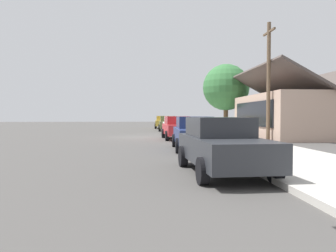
% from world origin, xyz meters
% --- Properties ---
extents(ground_plane, '(120.00, 120.00, 0.00)m').
position_xyz_m(ground_plane, '(0.00, 0.00, 0.00)').
color(ground_plane, '#4C4947').
extents(sidewalk_curb, '(60.00, 4.20, 0.16)m').
position_xyz_m(sidewalk_curb, '(0.00, 5.60, 0.08)').
color(sidewalk_curb, beige).
rests_on(sidewalk_curb, ground).
extents(car_mustard, '(4.61, 2.26, 1.59)m').
position_xyz_m(car_mustard, '(-16.56, 2.62, 0.82)').
color(car_mustard, gold).
rests_on(car_mustard, ground).
extents(car_olive, '(4.66, 2.17, 1.59)m').
position_xyz_m(car_olive, '(-10.13, 2.82, 0.82)').
color(car_olive, olive).
rests_on(car_olive, ground).
extents(car_ivory, '(4.78, 2.20, 1.59)m').
position_xyz_m(car_ivory, '(-4.25, 2.85, 0.82)').
color(car_ivory, silver).
rests_on(car_ivory, ground).
extents(car_cherry, '(4.52, 2.09, 1.59)m').
position_xyz_m(car_cherry, '(2.08, 2.64, 0.81)').
color(car_cherry, red).
rests_on(car_cherry, ground).
extents(car_navy, '(4.68, 2.14, 1.59)m').
position_xyz_m(car_navy, '(8.90, 2.81, 0.82)').
color(car_navy, navy).
rests_on(car_navy, ground).
extents(car_charcoal, '(4.52, 2.21, 1.59)m').
position_xyz_m(car_charcoal, '(15.23, 2.63, 0.81)').
color(car_charcoal, '#2D3035').
rests_on(car_charcoal, ground).
extents(storefront_building, '(10.51, 7.36, 5.21)m').
position_xyz_m(storefront_building, '(0.67, 11.98, 1.76)').
color(storefront_building, tan).
rests_on(storefront_building, ground).
extents(shade_tree, '(4.48, 4.48, 6.61)m').
position_xyz_m(shade_tree, '(-6.45, 8.20, 4.36)').
color(shade_tree, brown).
rests_on(shade_tree, ground).
extents(utility_pole_wooden, '(1.80, 0.24, 7.50)m').
position_xyz_m(utility_pole_wooden, '(4.39, 8.20, 3.93)').
color(utility_pole_wooden, brown).
rests_on(utility_pole_wooden, ground).
extents(fire_hydrant_red, '(0.22, 0.22, 0.71)m').
position_xyz_m(fire_hydrant_red, '(11.79, 4.20, 0.50)').
color(fire_hydrant_red, red).
rests_on(fire_hydrant_red, sidewalk_curb).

